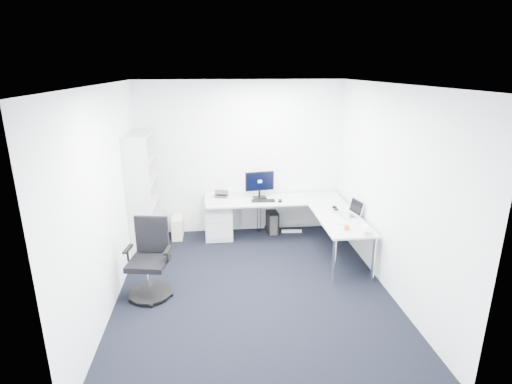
{
  "coord_description": "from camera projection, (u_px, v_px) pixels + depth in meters",
  "views": [
    {
      "loc": [
        -0.48,
        -4.8,
        2.89
      ],
      "look_at": [
        0.15,
        1.05,
        1.05
      ],
      "focal_mm": 28.0,
      "sensor_mm": 36.0,
      "label": 1
    }
  ],
  "objects": [
    {
      "name": "black_keyboard",
      "position": [
        263.0,
        201.0,
        6.84
      ],
      "size": [
        0.41,
        0.16,
        0.02
      ],
      "primitive_type": "cube",
      "rotation": [
        0.0,
        0.0,
        -0.04
      ],
      "color": "black",
      "rests_on": "l_desk"
    },
    {
      "name": "wall_back",
      "position": [
        241.0,
        158.0,
        7.05
      ],
      "size": [
        3.6,
        0.02,
        2.7
      ],
      "primitive_type": "cube",
      "color": "white",
      "rests_on": "ground"
    },
    {
      "name": "black_pc_tower",
      "position": [
        272.0,
        222.0,
        7.27
      ],
      "size": [
        0.22,
        0.43,
        0.41
      ],
      "primitive_type": "cube",
      "rotation": [
        0.0,
        0.0,
        0.09
      ],
      "color": "black",
      "rests_on": "ground"
    },
    {
      "name": "monitor",
      "position": [
        260.0,
        185.0,
        6.94
      ],
      "size": [
        0.53,
        0.23,
        0.49
      ],
      "primitive_type": null,
      "rotation": [
        0.0,
        0.0,
        0.14
      ],
      "color": "black",
      "rests_on": "l_desk"
    },
    {
      "name": "task_chair",
      "position": [
        148.0,
        261.0,
        5.12
      ],
      "size": [
        0.67,
        0.67,
        1.04
      ],
      "primitive_type": null,
      "rotation": [
        0.0,
        0.0,
        -0.17
      ],
      "color": "black",
      "rests_on": "ground"
    },
    {
      "name": "wall_left",
      "position": [
        107.0,
        199.0,
        4.88
      ],
      "size": [
        0.02,
        4.2,
        2.7
      ],
      "primitive_type": "cube",
      "color": "white",
      "rests_on": "ground"
    },
    {
      "name": "tissue_box",
      "position": [
        366.0,
        231.0,
        5.51
      ],
      "size": [
        0.11,
        0.21,
        0.07
      ],
      "primitive_type": "cube",
      "rotation": [
        0.0,
        0.0,
        -0.03
      ],
      "color": "silver",
      "rests_on": "l_desk"
    },
    {
      "name": "beige_pc_tower",
      "position": [
        178.0,
        227.0,
        7.05
      ],
      "size": [
        0.18,
        0.4,
        0.38
      ],
      "primitive_type": "cube",
      "rotation": [
        0.0,
        0.0,
        -0.01
      ],
      "color": "beige",
      "rests_on": "ground"
    },
    {
      "name": "bookshelf",
      "position": [
        143.0,
        193.0,
        6.38
      ],
      "size": [
        0.38,
        0.97,
        1.93
      ],
      "primitive_type": null,
      "color": "silver",
      "rests_on": "ground"
    },
    {
      "name": "ground",
      "position": [
        253.0,
        288.0,
        5.47
      ],
      "size": [
        4.2,
        4.2,
        0.0
      ],
      "primitive_type": "plane",
      "color": "black"
    },
    {
      "name": "mouse",
      "position": [
        280.0,
        201.0,
        6.82
      ],
      "size": [
        0.08,
        0.11,
        0.03
      ],
      "primitive_type": "cube",
      "rotation": [
        0.0,
        0.0,
        -0.16
      ],
      "color": "black",
      "rests_on": "l_desk"
    },
    {
      "name": "drawer_pedestal",
      "position": [
        219.0,
        217.0,
        7.05
      ],
      "size": [
        0.47,
        0.59,
        0.72
      ],
      "primitive_type": "cube",
      "color": "#B4B6B6",
      "rests_on": "ground"
    },
    {
      "name": "ceiling",
      "position": [
        253.0,
        85.0,
        4.66
      ],
      "size": [
        4.2,
        4.2,
        0.0
      ],
      "primitive_type": "plane",
      "color": "white"
    },
    {
      "name": "laptop",
      "position": [
        344.0,
        208.0,
        6.14
      ],
      "size": [
        0.41,
        0.4,
        0.25
      ],
      "primitive_type": null,
      "rotation": [
        0.0,
        0.0,
        0.19
      ],
      "color": "silver",
      "rests_on": "l_desk"
    },
    {
      "name": "white_keyboard",
      "position": [
        338.0,
        219.0,
        6.04
      ],
      "size": [
        0.16,
        0.46,
        0.02
      ],
      "primitive_type": "cube",
      "rotation": [
        0.0,
        0.0,
        -0.06
      ],
      "color": "silver",
      "rests_on": "l_desk"
    },
    {
      "name": "power_strip",
      "position": [
        292.0,
        231.0,
        7.31
      ],
      "size": [
        0.37,
        0.09,
        0.04
      ],
      "primitive_type": "cube",
      "rotation": [
        0.0,
        0.0,
        -0.08
      ],
      "color": "silver",
      "rests_on": "ground"
    },
    {
      "name": "headphones",
      "position": [
        335.0,
        208.0,
        6.47
      ],
      "size": [
        0.12,
        0.18,
        0.04
      ],
      "primitive_type": null,
      "rotation": [
        0.0,
        0.0,
        -0.06
      ],
      "color": "black",
      "rests_on": "l_desk"
    },
    {
      "name": "l_desk",
      "position": [
        277.0,
        225.0,
        6.75
      ],
      "size": [
        2.38,
        1.33,
        0.69
      ],
      "primitive_type": null,
      "color": "#B4B6B6",
      "rests_on": "ground"
    },
    {
      "name": "wall_right",
      "position": [
        389.0,
        190.0,
        5.25
      ],
      "size": [
        0.02,
        4.2,
        2.7
      ],
      "primitive_type": "cube",
      "color": "white",
      "rests_on": "ground"
    },
    {
      "name": "wall_front",
      "position": [
        281.0,
        277.0,
        3.07
      ],
      "size": [
        3.6,
        0.02,
        2.7
      ],
      "primitive_type": "cube",
      "color": "white",
      "rests_on": "ground"
    },
    {
      "name": "orange_fruit",
      "position": [
        347.0,
        227.0,
        5.63
      ],
      "size": [
        0.08,
        0.08,
        0.08
      ],
      "primitive_type": "sphere",
      "color": "orange",
      "rests_on": "l_desk"
    },
    {
      "name": "desk_phone",
      "position": [
        222.0,
        194.0,
        7.0
      ],
      "size": [
        0.25,
        0.25,
        0.15
      ],
      "primitive_type": null,
      "rotation": [
        0.0,
        0.0,
        -0.17
      ],
      "color": "#2C2C2F",
      "rests_on": "l_desk"
    }
  ]
}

